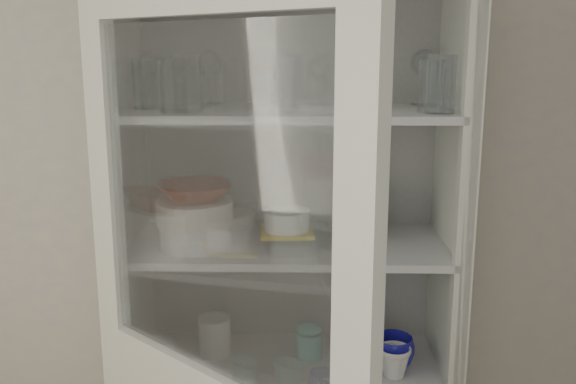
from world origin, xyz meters
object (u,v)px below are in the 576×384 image
at_px(pantry_cabinet, 289,329).
at_px(mug_white, 394,362).
at_px(glass_platter, 287,236).
at_px(teal_jar, 309,343).
at_px(goblet_2, 321,79).
at_px(terracotta_bowl, 194,192).
at_px(plate_stack_back, 224,220).
at_px(grey_bowl_stack, 358,214).
at_px(goblet_3, 424,75).
at_px(white_ramekin, 287,220).
at_px(goblet_0, 182,79).
at_px(mug_blue, 393,352).
at_px(measuring_cups, 178,366).
at_px(white_canister, 215,336).
at_px(goblet_1, 210,75).
at_px(mug_teal, 356,340).
at_px(cream_bowl, 195,212).
at_px(plate_stack_front, 196,235).
at_px(yellow_trivet, 287,231).

xyz_separation_m(pantry_cabinet, mug_white, (0.32, -0.15, -0.03)).
distance_m(glass_platter, teal_jar, 0.37).
distance_m(goblet_2, teal_jar, 0.83).
bearing_deg(terracotta_bowl, plate_stack_back, 73.06).
height_order(goblet_2, grey_bowl_stack, goblet_2).
bearing_deg(plate_stack_back, goblet_3, -0.58).
distance_m(goblet_3, terracotta_bowl, 0.78).
height_order(terracotta_bowl, white_ramekin, terracotta_bowl).
bearing_deg(goblet_0, plate_stack_back, 1.48).
distance_m(mug_blue, measuring_cups, 0.66).
bearing_deg(grey_bowl_stack, white_canister, 176.74).
bearing_deg(goblet_1, teal_jar, -17.41).
bearing_deg(goblet_1, mug_white, -20.52).
relative_size(plate_stack_back, mug_teal, 1.99).
bearing_deg(cream_bowl, measuring_cups, -170.96).
relative_size(goblet_1, white_canister, 1.44).
xyz_separation_m(goblet_3, cream_bowl, (-0.68, -0.19, -0.39)).
bearing_deg(measuring_cups, mug_blue, 3.62).
bearing_deg(plate_stack_front, terracotta_bowl, 0.00).
xyz_separation_m(glass_platter, white_ramekin, (0.00, 0.00, 0.05)).
bearing_deg(cream_bowl, mug_white, -1.95).
relative_size(mug_white, measuring_cups, 1.07).
distance_m(white_ramekin, white_canister, 0.47).
height_order(plate_stack_front, teal_jar, plate_stack_front).
bearing_deg(pantry_cabinet, mug_blue, -17.01).
relative_size(goblet_2, mug_teal, 1.62).
relative_size(mug_blue, white_canister, 1.05).
bearing_deg(plate_stack_front, white_ramekin, 16.17).
bearing_deg(glass_platter, goblet_3, 15.32).
bearing_deg(mug_white, terracotta_bowl, 171.50).
distance_m(cream_bowl, white_canister, 0.46).
distance_m(goblet_1, mug_blue, 1.03).
relative_size(goblet_1, yellow_trivet, 1.12).
relative_size(goblet_2, grey_bowl_stack, 1.03).
bearing_deg(mug_white, goblet_3, 61.21).
xyz_separation_m(plate_stack_front, grey_bowl_stack, (0.48, 0.09, 0.05)).
distance_m(plate_stack_front, glass_platter, 0.28).
distance_m(goblet_1, yellow_trivet, 0.53).
bearing_deg(goblet_0, goblet_3, -0.25).
xyz_separation_m(plate_stack_back, glass_platter, (0.21, -0.12, -0.02)).
distance_m(pantry_cabinet, goblet_3, 0.91).
height_order(goblet_3, mug_blue, goblet_3).
bearing_deg(white_canister, cream_bowl, -105.32).
relative_size(terracotta_bowl, mug_blue, 1.61).
bearing_deg(goblet_2, plate_stack_front, -158.63).
bearing_deg(goblet_1, plate_stack_back, 7.86).
height_order(goblet_1, plate_stack_back, goblet_1).
bearing_deg(plate_stack_back, mug_white, -22.12).
bearing_deg(goblet_3, cream_bowl, -164.35).
bearing_deg(teal_jar, glass_platter, -166.37).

